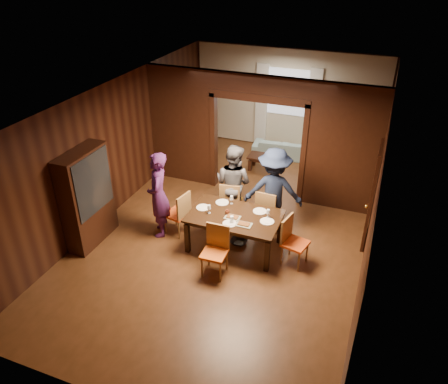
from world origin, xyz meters
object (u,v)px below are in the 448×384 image
at_px(sofa, 283,148).
at_px(dining_table, 235,231).
at_px(person_navy, 274,191).
at_px(coffee_table, 263,163).
at_px(person_grey, 233,183).
at_px(person_purple, 158,195).
at_px(chair_near, 214,252).
at_px(chair_left, 177,213).
at_px(chair_far_l, 231,201).
at_px(chair_right, 295,242).
at_px(hutch, 87,198).
at_px(chair_far_r, 268,209).

distance_m(sofa, dining_table, 4.55).
relative_size(person_navy, coffee_table, 2.34).
xyz_separation_m(person_grey, sofa, (0.22, 3.56, -0.63)).
xyz_separation_m(person_purple, chair_near, (1.55, -0.81, -0.43)).
distance_m(person_purple, chair_left, 0.56).
bearing_deg(person_purple, chair_far_l, 105.29).
bearing_deg(dining_table, chair_far_l, 114.20).
height_order(dining_table, chair_right, chair_right).
bearing_deg(chair_near, coffee_table, 93.13).
bearing_deg(chair_right, person_grey, 70.38).
bearing_deg(chair_right, chair_near, 135.68).
relative_size(coffee_table, hutch, 0.40).
distance_m(chair_left, chair_far_l, 1.24).
relative_size(dining_table, coffee_table, 2.23).
relative_size(person_grey, person_navy, 0.95).
height_order(chair_far_r, chair_near, same).
height_order(person_navy, chair_far_l, person_navy).
relative_size(person_navy, chair_left, 1.93).
xyz_separation_m(chair_right, chair_near, (-1.31, -0.83, 0.00)).
bearing_deg(chair_left, dining_table, 99.12).
bearing_deg(dining_table, chair_right, -2.90).
height_order(chair_right, chair_far_l, same).
relative_size(chair_left, chair_far_r, 1.00).
relative_size(chair_far_l, chair_near, 1.00).
height_order(person_purple, person_grey, person_purple).
bearing_deg(person_purple, chair_left, 89.32).
xyz_separation_m(chair_near, hutch, (-2.74, 0.09, 0.52)).
bearing_deg(chair_far_r, person_grey, -5.38).
relative_size(person_grey, chair_far_l, 1.82).
bearing_deg(hutch, sofa, 63.77).
bearing_deg(chair_left, hutch, -48.58).
height_order(sofa, coffee_table, sofa).
distance_m(dining_table, chair_far_l, 1.02).
xyz_separation_m(person_grey, coffee_table, (-0.06, 2.54, -0.68)).
bearing_deg(coffee_table, dining_table, -82.72).
height_order(person_navy, chair_left, person_navy).
xyz_separation_m(person_navy, dining_table, (-0.52, -0.90, -0.55)).
bearing_deg(sofa, dining_table, 87.50).
xyz_separation_m(chair_left, chair_near, (1.23, -0.95, 0.00)).
distance_m(person_grey, chair_far_l, 0.40).
height_order(dining_table, hutch, hutch).
bearing_deg(chair_far_r, person_navy, -159.81).
xyz_separation_m(sofa, dining_table, (0.17, -4.55, 0.13)).
bearing_deg(chair_near, chair_far_r, 72.44).
bearing_deg(chair_near, dining_table, 83.77).
height_order(coffee_table, chair_far_r, chair_far_r).
bearing_deg(chair_left, sofa, 177.57).
xyz_separation_m(person_purple, coffee_table, (1.17, 3.61, -0.72)).
height_order(chair_left, chair_near, same).
bearing_deg(chair_near, chair_far_l, 98.96).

